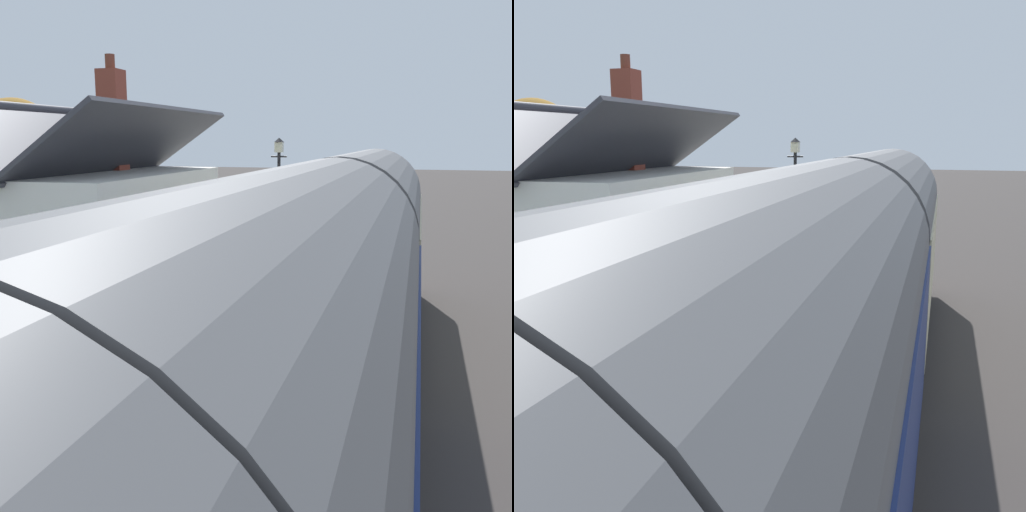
{
  "view_description": "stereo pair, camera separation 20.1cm",
  "coord_description": "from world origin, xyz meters",
  "views": [
    {
      "loc": [
        -12.9,
        -2.17,
        4.6
      ],
      "look_at": [
        0.13,
        1.5,
        1.86
      ],
      "focal_mm": 40.59,
      "sensor_mm": 36.0,
      "label": 1
    },
    {
      "loc": [
        -12.84,
        -2.36,
        4.6
      ],
      "look_at": [
        0.13,
        1.5,
        1.86
      ],
      "focal_mm": 40.59,
      "sensor_mm": 36.0,
      "label": 2
    }
  ],
  "objects": [
    {
      "name": "platform_edge_coping",
      "position": [
        0.0,
        1.18,
        0.86
      ],
      "size": [
        32.0,
        0.36,
        0.02
      ],
      "primitive_type": "cube",
      "color": "beige",
      "rests_on": "platform"
    },
    {
      "name": "rail_far",
      "position": [
        0.0,
        -0.18,
        0.07
      ],
      "size": [
        52.0,
        0.08,
        0.14
      ],
      "primitive_type": "cube",
      "color": "gray",
      "rests_on": "ground"
    },
    {
      "name": "lamp_post_platform",
      "position": [
        4.86,
        2.09,
        3.49
      ],
      "size": [
        0.32,
        0.5,
        3.79
      ],
      "color": "black",
      "rests_on": "platform"
    },
    {
      "name": "train",
      "position": [
        -7.22,
        -0.9,
        2.21
      ],
      "size": [
        24.21,
        2.73,
        4.32
      ],
      "color": "black",
      "rests_on": "ground"
    },
    {
      "name": "station_building",
      "position": [
        -0.5,
        5.38,
        2.47
      ],
      "size": [
        6.94,
        4.34,
        5.8
      ],
      "color": "white",
      "rests_on": "platform"
    },
    {
      "name": "planter_edge_far",
      "position": [
        0.48,
        2.92,
        1.34
      ],
      "size": [
        0.62,
        0.62,
        0.9
      ],
      "color": "#9E5138",
      "rests_on": "platform"
    },
    {
      "name": "planter_corner_building",
      "position": [
        10.12,
        5.68,
        1.24
      ],
      "size": [
        0.5,
        0.5,
        0.76
      ],
      "color": "black",
      "rests_on": "platform"
    },
    {
      "name": "bench_near_building",
      "position": [
        11.0,
        2.86,
        1.33
      ],
      "size": [
        1.41,
        0.47,
        0.88
      ],
      "color": "teal",
      "rests_on": "platform"
    },
    {
      "name": "ground_plane",
      "position": [
        0.0,
        0.0,
        0.0
      ],
      "size": [
        160.0,
        160.0,
        0.0
      ],
      "primitive_type": "plane",
      "color": "#383330"
    },
    {
      "name": "rail_near",
      "position": [
        0.0,
        -1.62,
        0.07
      ],
      "size": [
        52.0,
        0.08,
        0.14
      ],
      "primitive_type": "cube",
      "color": "gray",
      "rests_on": "ground"
    },
    {
      "name": "bench_platform_end",
      "position": [
        9.05,
        3.01,
        1.33
      ],
      "size": [
        1.42,
        0.5,
        0.88
      ],
      "color": "teal",
      "rests_on": "platform"
    },
    {
      "name": "planter_bench_left",
      "position": [
        9.27,
        1.75,
        1.25
      ],
      "size": [
        0.55,
        0.55,
        0.82
      ],
      "color": "black",
      "rests_on": "platform"
    },
    {
      "name": "planter_edge_near",
      "position": [
        7.52,
        4.99,
        1.22
      ],
      "size": [
        0.43,
        0.43,
        0.69
      ],
      "color": "teal",
      "rests_on": "platform"
    },
    {
      "name": "tree_mid_background",
      "position": [
        11.6,
        16.94,
        4.59
      ],
      "size": [
        4.29,
        3.89,
        6.57
      ],
      "color": "#4C3828",
      "rests_on": "ground"
    },
    {
      "name": "platform",
      "position": [
        0.0,
        4.16,
        0.43
      ],
      "size": [
        32.0,
        6.31,
        0.86
      ],
      "primitive_type": "cube",
      "color": "#A39B8C",
      "rests_on": "ground"
    }
  ]
}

